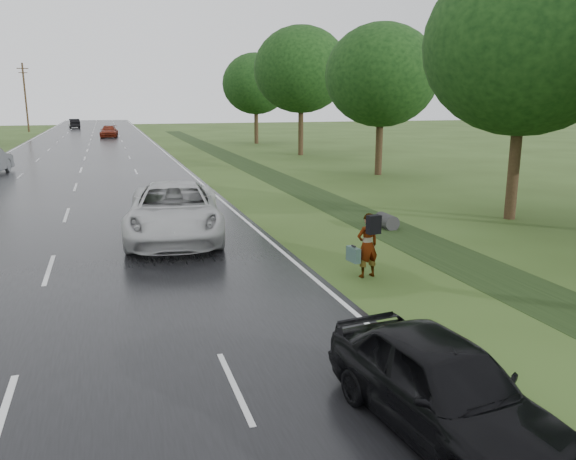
# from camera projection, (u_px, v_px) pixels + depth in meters

# --- Properties ---
(ground) EXTENTS (220.00, 220.00, 0.00)m
(ground) POSITION_uv_depth(u_px,v_px,m) (0.00, 425.00, 8.21)
(ground) COLOR #2F4418
(ground) RESTS_ON ground
(road) EXTENTS (14.00, 180.00, 0.04)m
(road) POSITION_uv_depth(u_px,v_px,m) (86.00, 153.00, 49.94)
(road) COLOR black
(road) RESTS_ON ground
(edge_stripe_east) EXTENTS (0.12, 180.00, 0.01)m
(edge_stripe_east) POSITION_uv_depth(u_px,v_px,m) (163.00, 151.00, 51.95)
(edge_stripe_east) COLOR silver
(edge_stripe_east) RESTS_ON road
(edge_stripe_west) EXTENTS (0.12, 180.00, 0.01)m
(edge_stripe_west) POSITION_uv_depth(u_px,v_px,m) (3.00, 155.00, 47.93)
(edge_stripe_west) COLOR silver
(edge_stripe_west) RESTS_ON road
(center_line) EXTENTS (0.12, 180.00, 0.01)m
(center_line) POSITION_uv_depth(u_px,v_px,m) (86.00, 153.00, 49.94)
(center_line) COLOR silver
(center_line) RESTS_ON road
(drainage_ditch) EXTENTS (2.20, 120.00, 0.56)m
(drainage_ditch) POSITION_uv_depth(u_px,v_px,m) (307.00, 192.00, 28.98)
(drainage_ditch) COLOR black
(drainage_ditch) RESTS_ON ground
(utility_pole_distant) EXTENTS (1.60, 0.26, 10.00)m
(utility_pole_distant) POSITION_uv_depth(u_px,v_px,m) (25.00, 96.00, 83.13)
(utility_pole_distant) COLOR #332215
(utility_pole_distant) RESTS_ON ground
(tree_east_b) EXTENTS (7.60, 7.60, 10.11)m
(tree_east_b) POSITION_uv_depth(u_px,v_px,m) (525.00, 45.00, 21.05)
(tree_east_b) COLOR #332215
(tree_east_b) RESTS_ON ground
(tree_east_c) EXTENTS (7.00, 7.00, 9.29)m
(tree_east_c) POSITION_uv_depth(u_px,v_px,m) (382.00, 75.00, 34.51)
(tree_east_c) COLOR #332215
(tree_east_c) RESTS_ON ground
(tree_east_d) EXTENTS (8.00, 8.00, 10.76)m
(tree_east_d) POSITION_uv_depth(u_px,v_px,m) (301.00, 70.00, 47.15)
(tree_east_d) COLOR #332215
(tree_east_d) RESTS_ON ground
(tree_east_f) EXTENTS (7.20, 7.20, 9.62)m
(tree_east_f) POSITION_uv_depth(u_px,v_px,m) (256.00, 84.00, 60.22)
(tree_east_f) COLOR #332215
(tree_east_f) RESTS_ON ground
(pedestrian) EXTENTS (0.84, 0.68, 1.75)m
(pedestrian) POSITION_uv_depth(u_px,v_px,m) (367.00, 244.00, 14.90)
(pedestrian) COLOR #A5998C
(pedestrian) RESTS_ON ground
(white_pickup) EXTENTS (3.84, 6.97, 1.85)m
(white_pickup) POSITION_uv_depth(u_px,v_px,m) (174.00, 211.00, 19.09)
(white_pickup) COLOR silver
(white_pickup) RESTS_ON road
(dark_sedan) EXTENTS (2.13, 4.36, 1.43)m
(dark_sedan) POSITION_uv_depth(u_px,v_px,m) (443.00, 386.00, 7.82)
(dark_sedan) COLOR black
(dark_sedan) RESTS_ON road
(far_car_red) EXTENTS (2.44, 5.11, 1.44)m
(far_car_red) POSITION_uv_depth(u_px,v_px,m) (109.00, 132.00, 71.36)
(far_car_red) COLOR maroon
(far_car_red) RESTS_ON road
(far_car_dark) EXTENTS (2.14, 4.80, 1.53)m
(far_car_dark) POSITION_uv_depth(u_px,v_px,m) (74.00, 123.00, 95.46)
(far_car_dark) COLOR black
(far_car_dark) RESTS_ON road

